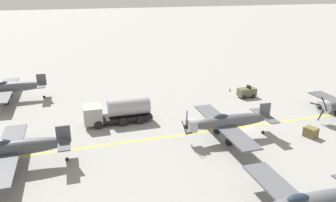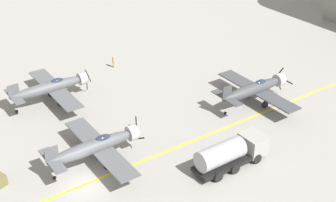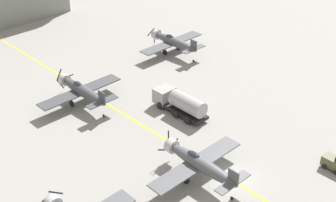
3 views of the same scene
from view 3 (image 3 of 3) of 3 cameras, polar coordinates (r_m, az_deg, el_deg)
name	(u,v)px [view 3 (image 3 of 3)]	position (r m, az deg, el deg)	size (l,w,h in m)	color
ground_plane	(231,180)	(50.21, 7.66, -9.47)	(400.00, 400.00, 0.00)	gray
taxiway_stripe	(231,179)	(50.21, 7.66, -9.46)	(0.30, 160.00, 0.01)	yellow
airplane_far_center	(82,90)	(62.43, -10.49, 1.28)	(12.00, 9.98, 3.65)	#43464B
airplane_far_right	(173,42)	(75.68, 0.64, 7.25)	(12.00, 9.98, 3.65)	#505258
airplane_mid_center	(199,163)	(48.79, 3.77, -7.54)	(12.00, 9.98, 3.80)	#54575C
fuel_tanker	(180,103)	(59.68, 1.46, -0.20)	(2.68, 8.00, 2.98)	black
tow_tractor	(335,163)	(53.73, 19.65, -7.13)	(1.57, 2.60, 1.79)	#515638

